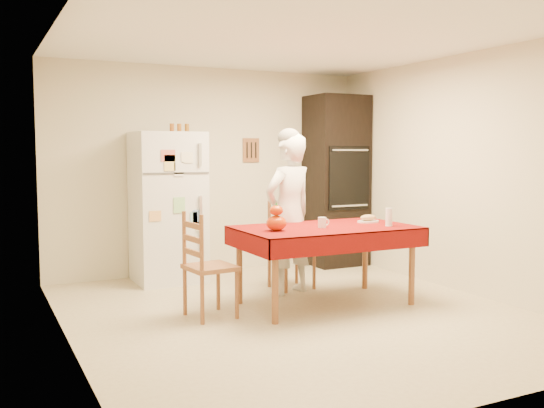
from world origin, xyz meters
TOP-DOWN VIEW (x-y plane):
  - floor at (0.00, 0.00)m, footprint 4.50×4.50m
  - room_shell at (0.00, 0.00)m, footprint 4.02×4.52m
  - refrigerator at (-0.65, 1.88)m, footprint 0.75×0.74m
  - oven_cabinet at (1.63, 1.93)m, footprint 0.70×0.62m
  - dining_table at (0.41, 0.19)m, footprint 1.70×1.00m
  - chair_far at (0.44, 1.01)m, footprint 0.45×0.44m
  - chair_left at (-0.81, 0.25)m, footprint 0.44×0.46m
  - seated_woman at (0.31, 0.76)m, footprint 0.69×0.55m
  - coffee_mug at (0.34, 0.12)m, footprint 0.08×0.08m
  - pumpkin_lower at (-0.15, 0.12)m, footprint 0.19×0.19m
  - pumpkin_upper at (-0.15, 0.12)m, footprint 0.12×0.12m
  - wine_glass at (0.98, -0.05)m, footprint 0.07×0.07m
  - bread_plate at (0.98, 0.28)m, footprint 0.24×0.24m
  - bread_loaf at (0.98, 0.28)m, footprint 0.18×0.10m
  - spice_jar_left at (-0.57, 1.93)m, footprint 0.05×0.05m
  - spice_jar_mid at (-0.49, 1.93)m, footprint 0.05×0.05m
  - spice_jar_right at (-0.40, 1.93)m, footprint 0.05×0.05m

SIDE VIEW (x-z plane):
  - floor at x=0.00m, z-range 0.00..0.00m
  - chair_far at x=0.44m, z-range 0.03..0.98m
  - chair_left at x=-0.81m, z-range 0.03..0.98m
  - dining_table at x=0.41m, z-range 0.31..1.07m
  - bread_plate at x=0.98m, z-range 0.76..0.78m
  - bread_loaf at x=0.98m, z-range 0.78..0.84m
  - coffee_mug at x=0.34m, z-range 0.76..0.86m
  - pumpkin_lower at x=-0.15m, z-range 0.76..0.90m
  - seated_woman at x=0.31m, z-range 0.00..1.66m
  - wine_glass at x=0.98m, z-range 0.76..0.94m
  - refrigerator at x=-0.65m, z-range 0.00..1.70m
  - pumpkin_upper at x=-0.15m, z-range 0.90..1.00m
  - oven_cabinet at x=1.63m, z-range 0.00..2.20m
  - room_shell at x=0.00m, z-range 0.37..2.88m
  - spice_jar_left at x=-0.57m, z-range 1.70..1.80m
  - spice_jar_mid at x=-0.49m, z-range 1.70..1.80m
  - spice_jar_right at x=-0.40m, z-range 1.70..1.80m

